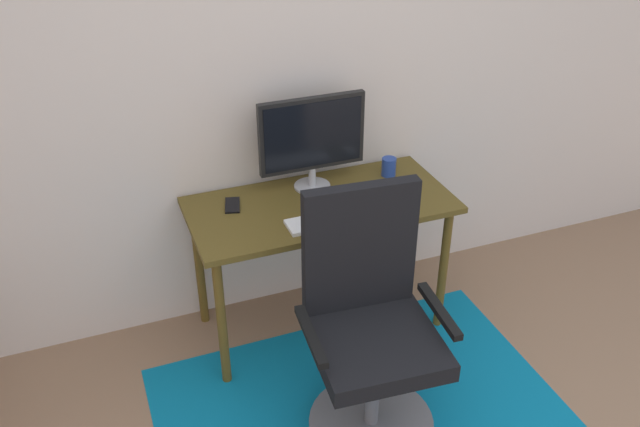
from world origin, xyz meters
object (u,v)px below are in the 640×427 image
coffee_cup (389,167)px  office_chair (369,339)px  computer_mouse (401,203)px  monitor (312,137)px  desk (321,218)px  keyboard (333,219)px  cell_phone (232,205)px

coffee_cup → office_chair: size_ratio=0.09×
coffee_cup → computer_mouse: bearing=-105.6°
monitor → desk: bearing=-95.5°
computer_mouse → keyboard: bearing=-178.2°
computer_mouse → cell_phone: 0.79m
desk → office_chair: size_ratio=1.14×
keyboard → coffee_cup: size_ratio=4.49×
desk → cell_phone: bearing=163.7°
desk → office_chair: bearing=-93.9°
keyboard → computer_mouse: size_ratio=4.13×
keyboard → cell_phone: keyboard is taller
monitor → coffee_cup: (0.41, -0.02, -0.22)m
office_chair → computer_mouse: bearing=57.9°
desk → computer_mouse: computer_mouse is taller
monitor → computer_mouse: size_ratio=5.05×
keyboard → computer_mouse: bearing=1.8°
cell_phone → coffee_cup: bearing=16.2°
monitor → computer_mouse: (0.32, -0.32, -0.26)m
keyboard → computer_mouse: computer_mouse is taller
desk → keyboard: size_ratio=2.94×
desk → cell_phone: 0.43m
office_chair → monitor: bearing=90.4°
desk → coffee_cup: 0.47m
computer_mouse → coffee_cup: size_ratio=1.09×
computer_mouse → desk: bearing=153.8°
office_chair → coffee_cup: bearing=64.8°
computer_mouse → coffee_cup: (0.08, 0.30, 0.03)m
monitor → cell_phone: size_ratio=3.75×
computer_mouse → monitor: bearing=135.2°
monitor → keyboard: size_ratio=1.22×
desk → office_chair: 0.71m
desk → coffee_cup: (0.42, 0.14, 0.13)m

